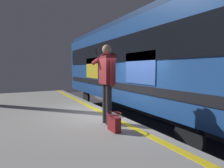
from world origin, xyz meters
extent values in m
plane|color=#3D3D3F|center=(0.00, 0.00, 0.00)|extent=(24.82, 24.82, 0.00)
cube|color=gray|center=(0.00, 2.19, 0.48)|extent=(12.98, 4.38, 0.95)
cube|color=yellow|center=(0.00, 0.30, 0.96)|extent=(12.72, 0.16, 0.01)
cube|color=slate|center=(0.00, -1.56, 0.08)|extent=(16.87, 0.08, 0.16)
cube|color=slate|center=(0.00, -2.99, 0.08)|extent=(16.87, 0.08, 0.16)
cube|color=#1E478C|center=(1.90, -2.27, 2.43)|extent=(11.09, 2.80, 2.96)
cube|color=navy|center=(1.90, -2.27, 4.03)|extent=(10.87, 2.57, 0.24)
cube|color=black|center=(1.90, -0.86, 2.95)|extent=(10.53, 0.03, 0.90)
cube|color=black|center=(1.90, -0.86, 1.62)|extent=(10.53, 0.03, 0.24)
cube|color=#3359B2|center=(-0.04, -0.86, 2.28)|extent=(1.50, 0.02, 0.99)
cube|color=gold|center=(3.84, -0.86, 2.28)|extent=(1.50, 0.02, 0.99)
cylinder|color=black|center=(5.51, -1.16, 0.58)|extent=(0.84, 0.12, 0.84)
cylinder|color=black|center=(5.51, -3.39, 0.58)|extent=(0.84, 0.12, 0.84)
cylinder|color=black|center=(-1.70, -1.16, 0.58)|extent=(0.84, 0.12, 0.84)
cylinder|color=#262628|center=(-0.92, 0.66, 1.43)|extent=(0.14, 0.14, 0.95)
cylinder|color=#262628|center=(-0.74, 0.66, 1.43)|extent=(0.14, 0.14, 0.95)
cube|color=maroon|center=(-0.83, 0.66, 2.23)|extent=(0.40, 0.24, 0.65)
sphere|color=maroon|center=(-0.83, 0.50, 2.53)|extent=(0.20, 0.20, 0.20)
sphere|color=tan|center=(-0.83, 0.66, 2.70)|extent=(0.22, 0.22, 0.22)
cylinder|color=maroon|center=(-1.08, 0.66, 2.16)|extent=(0.09, 0.09, 0.59)
cylinder|color=maroon|center=(-0.60, 0.74, 2.50)|extent=(0.09, 0.42, 0.33)
cube|color=black|center=(-0.60, 0.84, 2.66)|extent=(0.07, 0.02, 0.15)
cube|color=maroon|center=(-1.37, 0.77, 1.11)|extent=(0.35, 0.14, 0.31)
torus|color=maroon|center=(-1.37, 0.77, 1.33)|extent=(0.32, 0.32, 0.02)
camera|label=1|loc=(-4.67, 2.59, 2.26)|focal=29.48mm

